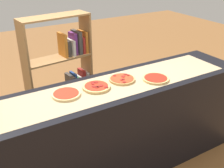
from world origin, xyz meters
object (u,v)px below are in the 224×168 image
pizza_pepperoni_1 (96,87)px  pizza_plain_0 (66,94)px  pizza_pepperoni_2 (122,79)px  pizza_plain_3 (156,79)px  bookshelf (68,77)px

pizza_pepperoni_1 → pizza_plain_0: bearing=177.9°
pizza_pepperoni_2 → pizza_plain_0: bearing=-179.1°
pizza_pepperoni_1 → pizza_pepperoni_2: bearing=3.8°
pizza_pepperoni_1 → pizza_plain_3: bearing=-13.2°
pizza_plain_0 → pizza_plain_3: (0.80, -0.14, -0.00)m
pizza_plain_3 → pizza_pepperoni_2: bearing=151.8°
pizza_plain_3 → bookshelf: bearing=113.2°
pizza_plain_0 → pizza_pepperoni_2: pizza_pepperoni_2 is taller
pizza_plain_0 → bookshelf: size_ratio=0.17×
pizza_plain_0 → pizza_pepperoni_1: bearing=-2.1°
bookshelf → pizza_pepperoni_1: bearing=-95.8°
pizza_pepperoni_1 → pizza_pepperoni_2: size_ratio=1.02×
pizza_plain_0 → pizza_plain_3: size_ratio=0.98×
pizza_plain_3 → pizza_pepperoni_1: bearing=166.8°
pizza_plain_0 → pizza_pepperoni_2: size_ratio=1.00×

